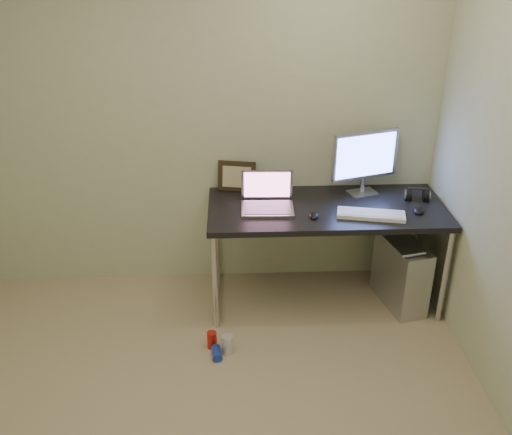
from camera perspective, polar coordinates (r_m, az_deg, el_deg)
name	(u,v)px	position (r m, az deg, el deg)	size (l,w,h in m)	color
wall_back	(190,122)	(4.04, -6.57, 9.48)	(3.50, 0.02, 2.50)	beige
desk	(326,216)	(3.96, 7.02, 0.12)	(1.62, 0.71, 0.75)	black
tower_computer	(401,273)	(4.22, 14.27, -5.40)	(0.32, 0.52, 0.53)	#B6B5BA
cable_a	(383,229)	(4.45, 12.55, -1.15)	(0.01, 0.01, 0.70)	black
cable_b	(395,232)	(4.47, 13.70, -1.47)	(0.01, 0.01, 0.72)	black
can_red	(212,340)	(3.80, -4.43, -12.10)	(0.06, 0.06, 0.12)	red
can_white	(228,344)	(3.74, -2.87, -12.56)	(0.07, 0.07, 0.13)	silver
can_blue	(217,353)	(3.74, -3.95, -13.39)	(0.06, 0.06, 0.11)	#1E39C6
laptop	(267,199)	(3.87, 1.13, 1.82)	(0.36, 0.30, 0.24)	#AAAAB1
monitor	(365,158)	(4.06, 10.87, 5.86)	(0.48, 0.20, 0.46)	#AAAAB1
keyboard	(371,215)	(3.83, 11.42, 0.29)	(0.44, 0.14, 0.03)	white
mouse_right	(419,210)	(3.96, 15.96, 0.77)	(0.07, 0.11, 0.04)	black
mouse_left	(314,214)	(3.77, 5.81, 0.31)	(0.07, 0.10, 0.04)	black
headphones	(417,195)	(4.15, 15.80, 2.14)	(0.18, 0.10, 0.11)	black
picture_frame	(237,176)	(4.11, -1.94, 4.14)	(0.27, 0.03, 0.22)	black
webcam	(269,180)	(4.07, 1.33, 3.78)	(0.05, 0.05, 0.13)	silver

